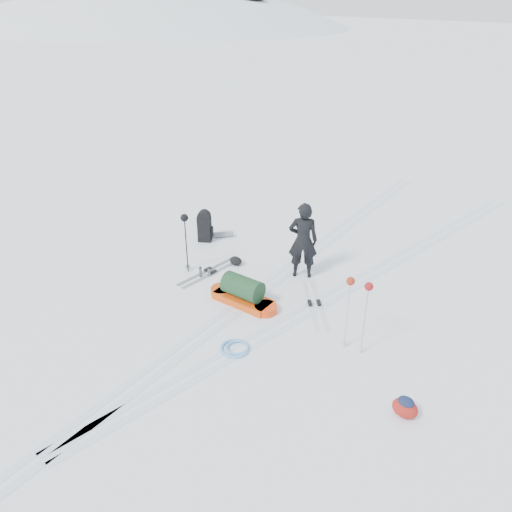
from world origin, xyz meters
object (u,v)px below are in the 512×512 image
Objects in this scene: pulk_sled at (243,293)px; ski_poles_black at (185,225)px; expedition_rucksack at (207,227)px; skier at (303,241)px.

pulk_sled is 2.08m from ski_poles_black.
pulk_sled is 3.06m from expedition_rucksack.
skier is at bearing -30.05° from expedition_rucksack.
pulk_sled is 1.83× the size of expedition_rucksack.
expedition_rucksack is at bearing 144.50° from pulk_sled.
ski_poles_black reaches higher than expedition_rucksack.
expedition_rucksack is 1.77m from ski_poles_black.
skier is 1.25× the size of ski_poles_black.
expedition_rucksack is at bearing 107.92° from ski_poles_black.
skier is 1.09× the size of pulk_sled.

